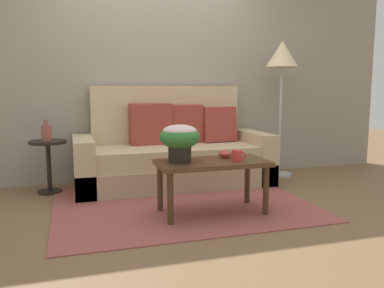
% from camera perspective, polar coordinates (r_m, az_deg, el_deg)
% --- Properties ---
extents(ground_plane, '(14.00, 14.00, 0.00)m').
position_cam_1_polar(ground_plane, '(3.82, -1.30, -8.82)').
color(ground_plane, brown).
extents(wall_back, '(6.40, 0.12, 2.70)m').
position_cam_1_polar(wall_back, '(4.92, -5.57, 10.81)').
color(wall_back, gray).
rests_on(wall_back, ground).
extents(area_rug, '(2.37, 1.95, 0.01)m').
position_cam_1_polar(area_rug, '(3.89, -1.64, -8.41)').
color(area_rug, '#994C47').
rests_on(area_rug, ground).
extents(couch, '(2.20, 0.86, 1.14)m').
position_cam_1_polar(couch, '(4.57, -2.71, -1.53)').
color(couch, tan).
rests_on(couch, ground).
extents(coffee_table, '(0.97, 0.49, 0.48)m').
position_cam_1_polar(coffee_table, '(3.48, 2.95, -3.50)').
color(coffee_table, '#442D1B').
rests_on(coffee_table, ground).
extents(side_table, '(0.38, 0.38, 0.56)m').
position_cam_1_polar(side_table, '(4.45, -20.02, -1.77)').
color(side_table, black).
rests_on(side_table, ground).
extents(floor_lamp, '(0.40, 0.40, 1.69)m').
position_cam_1_polar(floor_lamp, '(5.09, 12.85, 11.37)').
color(floor_lamp, '#B2B2B7').
rests_on(floor_lamp, ground).
extents(potted_plant, '(0.34, 0.34, 0.32)m').
position_cam_1_polar(potted_plant, '(3.38, -1.78, 0.87)').
color(potted_plant, black).
rests_on(potted_plant, coffee_table).
extents(coffee_mug, '(0.13, 0.08, 0.10)m').
position_cam_1_polar(coffee_mug, '(3.44, 6.53, -1.71)').
color(coffee_mug, red).
rests_on(coffee_mug, coffee_table).
extents(snack_bowl, '(0.12, 0.12, 0.06)m').
position_cam_1_polar(snack_bowl, '(3.61, 4.82, -1.44)').
color(snack_bowl, '#B2382D').
rests_on(snack_bowl, coffee_table).
extents(table_vase, '(0.10, 0.10, 0.22)m').
position_cam_1_polar(table_vase, '(4.39, -20.27, 1.57)').
color(table_vase, '#934C42').
rests_on(table_vase, side_table).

